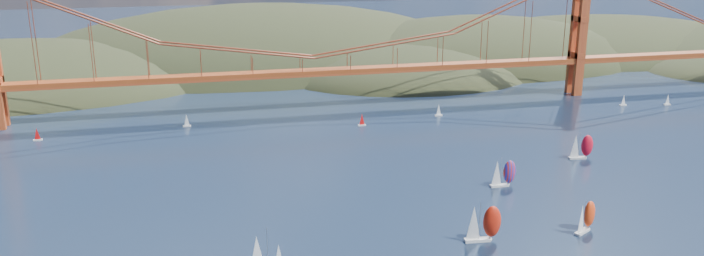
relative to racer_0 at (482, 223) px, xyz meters
name	(u,v)px	position (x,y,z in m)	size (l,w,h in m)	color
headlands	(361,83)	(27.77, 231.54, -17.27)	(725.00, 225.00, 96.00)	black
bridge	(309,32)	(-18.92, 133.25, 27.43)	(552.00, 12.00, 55.00)	#973D16
racer_0	(482,223)	(0.00, 0.00, 0.00)	(8.95, 3.84, 10.18)	white
racer_1	(585,217)	(27.02, -0.93, -0.73)	(7.59, 5.99, 8.63)	silver
racer_3	(581,146)	(56.40, 50.03, -0.52)	(7.99, 3.50, 9.07)	silver
racer_rwb	(503,173)	(20.72, 32.69, -0.61)	(7.67, 3.07, 8.88)	silver
distant_boat_2	(37,134)	(-120.79, 112.11, -2.40)	(3.00, 2.00, 4.70)	silver
distant_boat_3	(187,121)	(-68.98, 118.26, -2.40)	(3.00, 2.00, 4.70)	silver
distant_boat_4	(624,100)	(112.03, 108.68, -2.40)	(3.00, 2.00, 4.70)	silver
distant_boat_5	(668,100)	(130.95, 105.17, -2.40)	(3.00, 2.00, 4.70)	silver
distant_boat_8	(439,110)	(29.66, 110.82, -2.40)	(3.00, 2.00, 4.70)	silver
distant_boat_9	(362,120)	(-3.79, 104.13, -2.40)	(3.00, 2.00, 4.70)	silver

